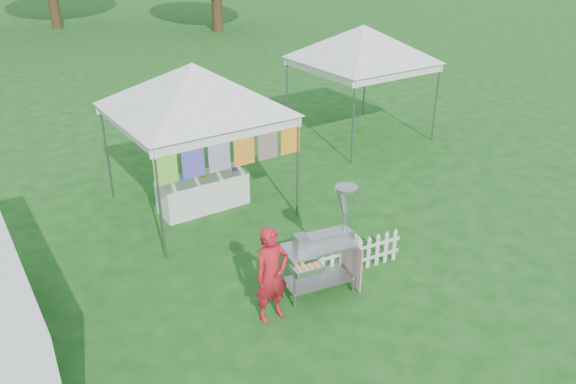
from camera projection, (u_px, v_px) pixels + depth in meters
ground at (298, 288)px, 9.11m from camera, size 120.00×120.00×0.00m
canopy_main at (192, 63)px, 10.43m from camera, size 4.24×4.24×3.45m
canopy_right at (364, 25)px, 14.31m from camera, size 4.24×4.24×3.45m
donut_cart at (330, 234)px, 8.64m from camera, size 1.36×0.84×1.75m
vendor at (272, 275)px, 8.11m from camera, size 0.56×0.37×1.51m
picket_fence at (360, 256)px, 9.44m from camera, size 1.61×0.22×0.56m
display_table at (203, 192)px, 11.52m from camera, size 1.80×0.70×0.70m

